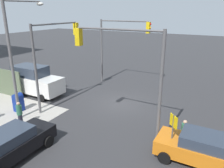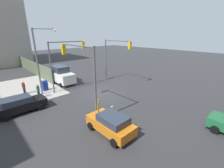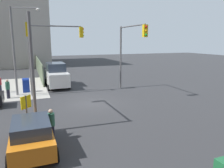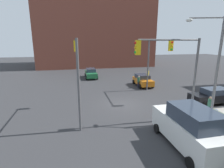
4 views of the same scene
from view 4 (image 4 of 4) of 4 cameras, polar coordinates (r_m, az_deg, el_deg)
The scene contains 14 objects.
ground_plane at distance 18.03m, azimuth 3.74°, elevation -6.60°, with size 120.00×120.00×0.00m, color #333335.
building_brick_west at distance 48.71m, azimuth -5.79°, elevation 18.34°, with size 16.00×28.00×20.26m.
traffic_signal_nw_corner at distance 20.87m, azimuth 14.18°, elevation 8.88°, with size 5.44×0.36×6.50m.
traffic_signal_se_corner at distance 13.86m, azimuth -11.33°, elevation 6.66°, with size 5.35×0.36×6.50m.
traffic_signal_ne_corner at distance 13.89m, azimuth 19.45°, elevation 6.11°, with size 0.36×5.19×6.50m.
street_lamp_corner at distance 15.17m, azimuth 30.13°, elevation 5.96°, with size 1.13×2.56×8.00m.
warning_sign_two_way at distance 24.13m, azimuth 11.57°, elevation 2.46°, with size 0.48×0.48×2.40m.
mailbox_blue at distance 15.02m, azimuth 29.86°, elevation -9.70°, with size 0.56×0.64×1.43m.
hatchback_orange at distance 25.40m, azimuth 10.00°, elevation 1.27°, with size 3.97×2.02×1.62m.
coupe_black at distance 20.65m, azimuth 30.02°, elevation -3.36°, with size 2.02×4.42×1.62m.
sedan_green at distance 30.68m, azimuth -6.90°, elevation 3.54°, with size 4.37×2.02×1.62m.
van_white_delivery at distance 11.68m, azimuth 23.88°, elevation -12.85°, with size 5.40×2.32×2.62m.
pedestrian_waiting at distance 24.23m, azimuth 8.67°, elevation 0.78°, with size 0.36×0.36×1.68m.
pedestrian_walking_north at distance 17.31m, azimuth 29.26°, elevation -6.18°, with size 0.36×0.36×1.71m.
Camera 4 is at (16.22, -4.72, 6.31)m, focal length 28.00 mm.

